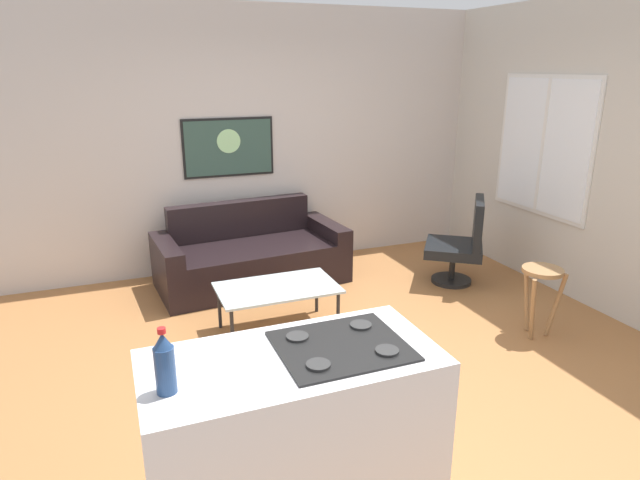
{
  "coord_description": "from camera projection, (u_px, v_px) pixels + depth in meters",
  "views": [
    {
      "loc": [
        -1.51,
        -3.41,
        2.18
      ],
      "look_at": [
        0.18,
        0.9,
        0.7
      ],
      "focal_mm": 30.7,
      "sensor_mm": 36.0,
      "label": 1
    }
  ],
  "objects": [
    {
      "name": "couch",
      "position": [
        251.0,
        257.0,
        5.7
      ],
      "size": [
        1.97,
        1.04,
        0.8
      ],
      "color": "black",
      "rests_on": "ground"
    },
    {
      "name": "bar_stool",
      "position": [
        541.0,
        283.0,
        4.49
      ],
      "size": [
        0.37,
        0.37,
        0.6
      ],
      "color": "#9E7347",
      "rests_on": "ground"
    },
    {
      "name": "back_wall",
      "position": [
        254.0,
        141.0,
        5.93
      ],
      "size": [
        6.4,
        0.05,
        2.8
      ],
      "primitive_type": "cube",
      "color": "beige",
      "rests_on": "ground"
    },
    {
      "name": "right_wall",
      "position": [
        595.0,
        155.0,
        4.96
      ],
      "size": [
        0.05,
        6.4,
        2.8
      ],
      "primitive_type": "cube",
      "color": "beige",
      "rests_on": "ground"
    },
    {
      "name": "armchair",
      "position": [
        462.0,
        243.0,
        5.62
      ],
      "size": [
        0.81,
        0.81,
        0.91
      ],
      "color": "black",
      "rests_on": "ground"
    },
    {
      "name": "coffee_table",
      "position": [
        277.0,
        290.0,
        4.59
      ],
      "size": [
        1.0,
        0.6,
        0.41
      ],
      "color": "silver",
      "rests_on": "ground"
    },
    {
      "name": "soda_bottle",
      "position": [
        165.0,
        364.0,
        2.19
      ],
      "size": [
        0.08,
        0.08,
        0.29
      ],
      "color": "navy",
      "rests_on": "kitchen_counter"
    },
    {
      "name": "kitchen_counter",
      "position": [
        293.0,
        439.0,
        2.64
      ],
      "size": [
        1.37,
        0.67,
        0.93
      ],
      "color": "white",
      "rests_on": "ground"
    },
    {
      "name": "window",
      "position": [
        543.0,
        146.0,
        5.48
      ],
      "size": [
        0.03,
        1.27,
        1.39
      ],
      "color": "silver"
    },
    {
      "name": "wall_painting",
      "position": [
        229.0,
        147.0,
        5.81
      ],
      "size": [
        0.97,
        0.03,
        0.62
      ],
      "color": "black"
    },
    {
      "name": "ground",
      "position": [
        341.0,
        364.0,
        4.21
      ],
      "size": [
        6.4,
        6.4,
        0.04
      ],
      "primitive_type": "cube",
      "color": "#A36A3B"
    }
  ]
}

